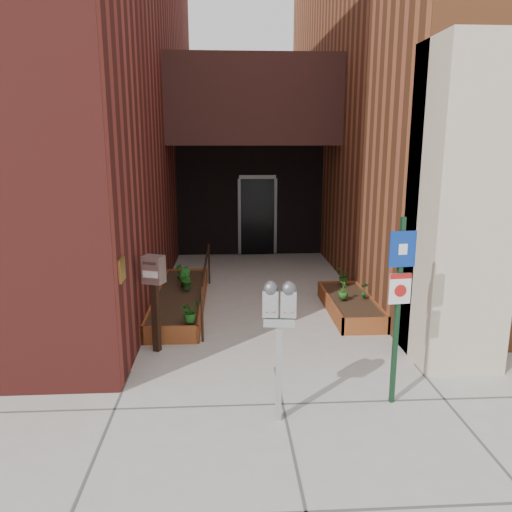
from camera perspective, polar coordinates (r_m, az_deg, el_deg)
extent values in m
plane|color=#9E9991|center=(7.16, 2.16, -12.63)|extent=(80.00, 80.00, 0.00)
cube|color=maroon|center=(14.30, -26.95, 19.31)|extent=(8.00, 14.60, 10.00)
cube|color=brown|center=(15.23, 23.92, 19.12)|extent=(8.00, 13.70, 10.00)
cube|color=beige|center=(7.41, 22.28, 5.09)|extent=(1.10, 1.20, 4.40)
cube|color=black|center=(12.47, -0.42, 17.14)|extent=(4.20, 2.00, 2.00)
cube|color=black|center=(13.93, -0.70, 6.41)|extent=(4.00, 0.30, 3.00)
cube|color=black|center=(13.82, 0.17, 4.47)|extent=(0.90, 0.06, 2.10)
cube|color=#B79338|center=(6.56, -15.12, -1.52)|extent=(0.04, 0.30, 0.30)
cube|color=brown|center=(7.96, -9.79, -8.91)|extent=(0.90, 0.04, 0.30)
cube|color=brown|center=(11.33, -7.85, -2.20)|extent=(0.90, 0.04, 0.30)
cube|color=brown|center=(9.68, -11.19, -4.98)|extent=(0.04, 3.60, 0.30)
cube|color=brown|center=(9.60, -6.08, -4.95)|extent=(0.04, 3.60, 0.30)
cube|color=black|center=(9.64, -8.64, -5.08)|extent=(0.82, 3.52, 0.26)
cube|color=brown|center=(8.40, 12.45, -7.85)|extent=(0.80, 0.04, 0.30)
cube|color=brown|center=(10.38, 9.26, -3.66)|extent=(0.80, 0.04, 0.30)
cube|color=brown|center=(9.30, 8.40, -5.62)|extent=(0.04, 2.20, 0.30)
cube|color=brown|center=(9.48, 12.92, -5.45)|extent=(0.04, 2.20, 0.30)
cube|color=black|center=(9.39, 10.68, -5.65)|extent=(0.72, 2.12, 0.26)
cylinder|color=black|center=(7.89, -6.18, -6.67)|extent=(0.04, 0.04, 0.90)
cylinder|color=black|center=(11.05, -5.38, -0.92)|extent=(0.04, 0.04, 0.90)
cylinder|color=black|center=(9.35, -5.77, -0.78)|extent=(0.04, 3.30, 0.04)
cube|color=#A4A4A7|center=(5.71, 2.61, -13.25)|extent=(0.08, 0.08, 1.14)
cube|color=#A4A4A7|center=(5.47, 2.67, -7.47)|extent=(0.35, 0.17, 0.09)
cube|color=#A4A4A7|center=(5.40, 1.67, -5.42)|extent=(0.18, 0.13, 0.30)
sphere|color=#59595B|center=(5.35, 1.68, -3.69)|extent=(0.17, 0.17, 0.17)
cube|color=white|center=(5.34, 1.65, -5.39)|extent=(0.10, 0.02, 0.06)
cube|color=#B21414|center=(5.37, 1.65, -6.31)|extent=(0.10, 0.02, 0.03)
cube|color=#A4A4A7|center=(5.40, 3.72, -5.45)|extent=(0.18, 0.13, 0.30)
sphere|color=#59595B|center=(5.35, 3.75, -3.72)|extent=(0.17, 0.17, 0.17)
cube|color=white|center=(5.34, 3.74, -5.42)|extent=(0.10, 0.02, 0.06)
cube|color=#B21414|center=(5.37, 3.72, -6.34)|extent=(0.10, 0.02, 0.03)
cube|color=#12331C|center=(6.08, 15.83, -6.32)|extent=(0.06, 0.06, 2.27)
cube|color=navy|center=(5.85, 16.42, 0.76)|extent=(0.31, 0.05, 0.41)
cube|color=white|center=(5.84, 16.44, 0.75)|extent=(0.10, 0.02, 0.12)
cube|color=white|center=(5.96, 16.14, -3.61)|extent=(0.26, 0.05, 0.36)
cube|color=#B21414|center=(5.91, 16.25, -2.23)|extent=(0.26, 0.04, 0.06)
cylinder|color=#B21414|center=(5.95, 16.17, -3.83)|extent=(0.14, 0.03, 0.14)
cube|color=black|center=(7.63, -11.37, -6.85)|extent=(0.13, 0.13, 1.07)
cube|color=silver|center=(7.42, -11.62, -1.51)|extent=(0.35, 0.31, 0.41)
cube|color=#59595B|center=(7.30, -12.10, -0.83)|extent=(0.20, 0.09, 0.04)
cube|color=white|center=(7.34, -12.03, -2.09)|extent=(0.22, 0.09, 0.10)
imported|color=#1D5618|center=(7.99, -7.59, -6.23)|extent=(0.45, 0.45, 0.36)
imported|color=#1C621D|center=(9.70, -8.04, -2.63)|extent=(0.32, 0.32, 0.41)
imported|color=#21631C|center=(10.00, -8.16, -2.21)|extent=(0.31, 0.31, 0.39)
imported|color=#195016|center=(10.42, -8.80, -1.80)|extent=(0.24, 0.24, 0.33)
imported|color=#255C1A|center=(9.18, 9.95, -3.85)|extent=(0.22, 0.22, 0.33)
imported|color=#16501C|center=(9.33, 12.29, -3.79)|extent=(0.18, 0.18, 0.30)
imported|color=#225518|center=(10.15, 9.96, -2.29)|extent=(0.39, 0.39, 0.31)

